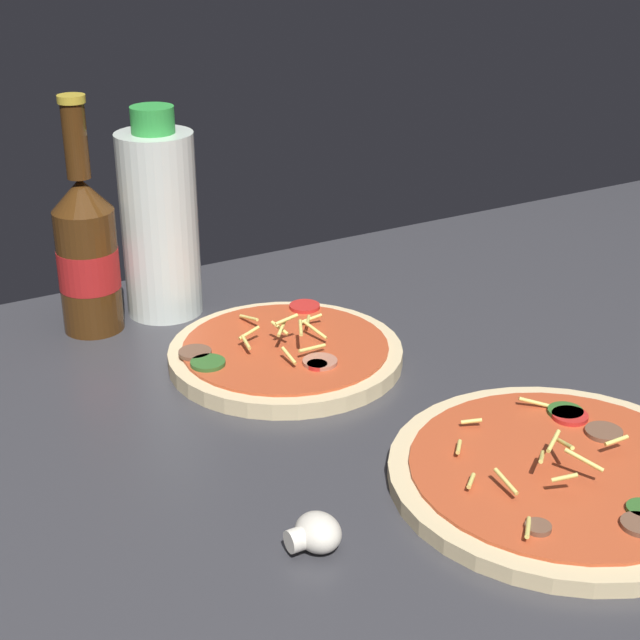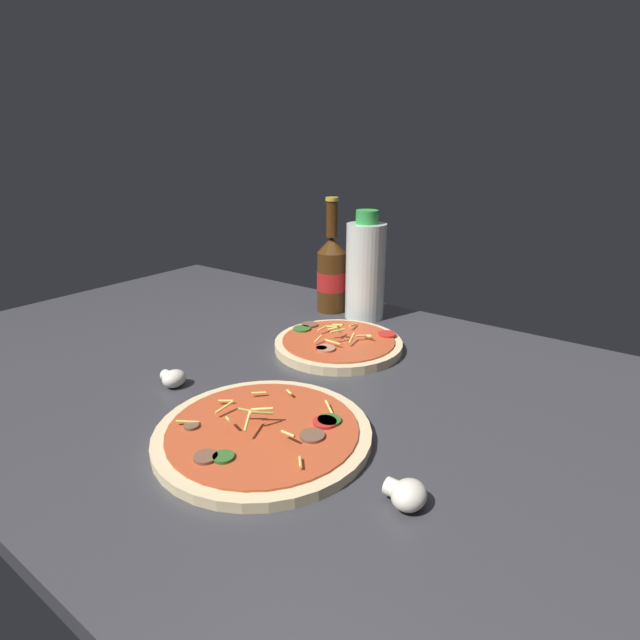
{
  "view_description": "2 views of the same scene",
  "coord_description": "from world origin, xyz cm",
  "px_view_note": "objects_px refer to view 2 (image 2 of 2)",
  "views": [
    {
      "loc": [
        -46.09,
        -65.49,
        48.23
      ],
      "look_at": [
        -3.33,
        9.1,
        9.45
      ],
      "focal_mm": 55.0,
      "sensor_mm": 36.0,
      "label": 1
    },
    {
      "loc": [
        45.34,
        -57.45,
        39.66
      ],
      "look_at": [
        -4.02,
        9.12,
        10.03
      ],
      "focal_mm": 28.0,
      "sensor_mm": 36.0,
      "label": 2
    }
  ],
  "objects_px": {
    "beer_bottle": "(331,273)",
    "oil_bottle": "(365,270)",
    "mushroom_right": "(173,378)",
    "mushroom_left": "(407,494)",
    "pizza_far": "(338,344)",
    "pizza_near": "(263,433)"
  },
  "relations": [
    {
      "from": "pizza_near",
      "to": "beer_bottle",
      "type": "height_order",
      "value": "beer_bottle"
    },
    {
      "from": "pizza_far",
      "to": "beer_bottle",
      "type": "bearing_deg",
      "value": 128.66
    },
    {
      "from": "pizza_near",
      "to": "pizza_far",
      "type": "height_order",
      "value": "pizza_far"
    },
    {
      "from": "beer_bottle",
      "to": "mushroom_left",
      "type": "height_order",
      "value": "beer_bottle"
    },
    {
      "from": "beer_bottle",
      "to": "oil_bottle",
      "type": "relative_size",
      "value": 1.09
    },
    {
      "from": "pizza_far",
      "to": "mushroom_right",
      "type": "height_order",
      "value": "pizza_far"
    },
    {
      "from": "pizza_far",
      "to": "mushroom_right",
      "type": "bearing_deg",
      "value": -113.78
    },
    {
      "from": "beer_bottle",
      "to": "oil_bottle",
      "type": "bearing_deg",
      "value": 3.72
    },
    {
      "from": "beer_bottle",
      "to": "oil_bottle",
      "type": "height_order",
      "value": "beer_bottle"
    },
    {
      "from": "beer_bottle",
      "to": "mushroom_left",
      "type": "xyz_separation_m",
      "value": [
        0.45,
        -0.5,
        -0.08
      ]
    },
    {
      "from": "pizza_far",
      "to": "beer_bottle",
      "type": "distance_m",
      "value": 0.25
    },
    {
      "from": "pizza_near",
      "to": "mushroom_left",
      "type": "bearing_deg",
      "value": -1.13
    },
    {
      "from": "pizza_far",
      "to": "mushroom_right",
      "type": "relative_size",
      "value": 5.79
    },
    {
      "from": "oil_bottle",
      "to": "mushroom_left",
      "type": "bearing_deg",
      "value": -53.97
    },
    {
      "from": "beer_bottle",
      "to": "mushroom_right",
      "type": "distance_m",
      "value": 0.47
    },
    {
      "from": "pizza_far",
      "to": "oil_bottle",
      "type": "distance_m",
      "value": 0.22
    },
    {
      "from": "mushroom_right",
      "to": "mushroom_left",
      "type": "bearing_deg",
      "value": -3.99
    },
    {
      "from": "oil_bottle",
      "to": "mushroom_right",
      "type": "height_order",
      "value": "oil_bottle"
    },
    {
      "from": "pizza_far",
      "to": "oil_bottle",
      "type": "height_order",
      "value": "oil_bottle"
    },
    {
      "from": "pizza_near",
      "to": "mushroom_left",
      "type": "height_order",
      "value": "pizza_near"
    },
    {
      "from": "pizza_near",
      "to": "oil_bottle",
      "type": "bearing_deg",
      "value": 107.0
    },
    {
      "from": "pizza_near",
      "to": "pizza_far",
      "type": "bearing_deg",
      "value": 106.82
    }
  ]
}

